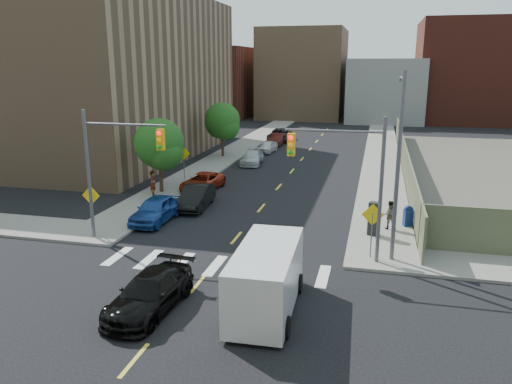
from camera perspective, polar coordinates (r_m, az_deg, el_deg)
The scene contains 30 objects.
ground at distance 20.55m, azimuth -8.54°, elevation -12.54°, with size 160.00×160.00×0.00m, color black.
sidewalk_nw at distance 60.95m, azimuth -0.62°, elevation 5.79°, with size 3.50×73.00×0.15m, color gray.
sidewalk_ne at distance 59.09m, azimuth 14.17°, elevation 5.08°, with size 3.50×73.00×0.15m, color gray.
fence_north at distance 45.64m, azimuth 16.58°, elevation 3.74°, with size 0.12×44.00×2.50m, color #646949.
building_nw at distance 55.23m, azimuth -18.63°, elevation 12.42°, with size 22.00×30.00×16.00m, color #8C6B4C.
bg_bldg_west at distance 91.70m, azimuth -4.95°, elevation 12.38°, with size 14.00×18.00×12.00m, color #592319.
bg_bldg_midwest at distance 89.86m, azimuth 5.44°, elevation 13.28°, with size 14.00×16.00×15.00m, color #8C6B4C.
bg_bldg_center at distance 86.98m, azimuth 14.54°, elevation 11.21°, with size 12.00×16.00×10.00m, color gray.
bg_bldg_east at distance 90.10m, azimuth 23.79°, elevation 12.48°, with size 18.00×18.00×16.00m, color #592319.
signal_nw at distance 26.82m, azimuth -15.98°, elevation 3.71°, with size 4.59×0.30×7.00m.
signal_ne at distance 23.39m, azimuth 10.50°, elevation 2.51°, with size 4.59×0.30×7.00m.
streetlight_ne at distance 24.13m, azimuth 15.98°, elevation 4.23°, with size 0.25×3.70×9.00m.
warn_sign_nw at distance 28.70m, azimuth -18.30°, elevation -0.97°, with size 1.06×0.06×2.83m.
warn_sign_ne at distance 24.48m, azimuth 13.15°, elevation -3.23°, with size 1.06×0.06×2.83m.
warn_sign_midwest at distance 40.46m, azimuth -8.27°, elevation 3.96°, with size 1.06×0.06×2.83m.
tree_west_near at distance 36.71m, azimuth -10.95°, elevation 5.12°, with size 3.66×3.64×5.52m.
tree_west_far at distance 50.60m, azimuth -3.87°, elevation 7.86°, with size 3.66×3.64×5.52m.
parked_car_blue at distance 30.57m, azimuth -11.40°, elevation -1.97°, with size 1.82×4.53×1.55m, color navy.
parked_car_black at distance 33.14m, azimuth -6.86°, elevation -0.55°, with size 1.58×4.53×1.49m, color black.
parked_car_red at distance 37.72m, azimuth -6.14°, elevation 1.16°, with size 2.14×4.64×1.29m, color #A22610.
parked_car_silver at distance 47.32m, azimuth -0.43°, elevation 3.98°, with size 1.83×4.50×1.31m, color #B5B7BD.
parked_car_white at distance 53.73m, azimuth 1.32°, elevation 5.20°, with size 1.47×3.64×1.24m, color silver.
parked_car_maroon at distance 58.57m, azimuth 2.39°, elevation 6.03°, with size 1.45×4.16×1.37m, color #40110C.
parked_car_grey at distance 61.60m, azimuth 2.71°, elevation 6.52°, with size 2.54×5.50×1.53m, color black.
black_sedan at distance 20.00m, azimuth -12.03°, elevation -11.23°, with size 1.99×4.89×1.42m, color black.
cargo_van at distance 19.47m, azimuth 1.26°, elevation -9.57°, with size 2.50×5.67×2.56m.
mailbox at distance 30.11m, azimuth 17.00°, elevation -2.65°, with size 0.60×0.53×1.22m.
payphone at distance 27.96m, azimuth 13.30°, elevation -2.99°, with size 0.55×0.45×1.85m, color black.
pedestrian_west at distance 35.96m, azimuth -11.66°, elevation 0.96°, with size 0.66×0.43×1.82m, color gray.
pedestrian_east at distance 29.24m, azimuth 15.02°, elevation -2.54°, with size 0.80×0.62×1.64m, color gray.
Camera 1 is at (7.19, -16.87, 9.28)m, focal length 35.00 mm.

